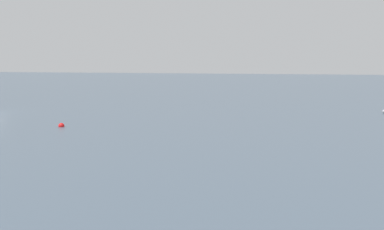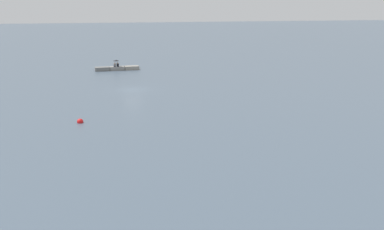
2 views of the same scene
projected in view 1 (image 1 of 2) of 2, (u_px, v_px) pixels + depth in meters
name	position (u px, v px, depth m)	size (l,w,h in m)	color
mooring_buoy_mid	(61.00, 126.00, 42.79)	(0.62, 0.62, 0.62)	red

